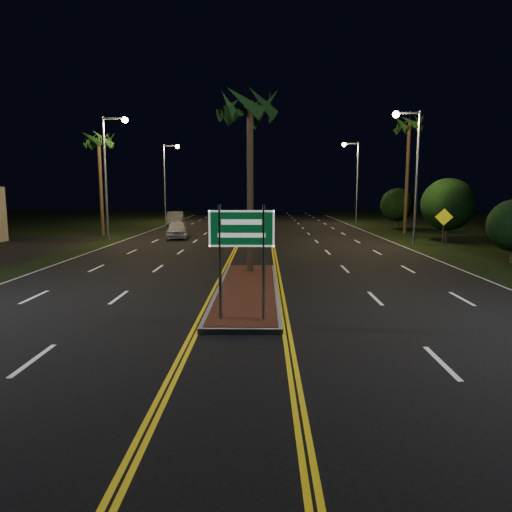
{
  "coord_description": "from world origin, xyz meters",
  "views": [
    {
      "loc": [
        0.61,
        -9.59,
        3.73
      ],
      "look_at": [
        0.39,
        3.11,
        1.9
      ],
      "focal_mm": 32.0,
      "sensor_mm": 36.0,
      "label": 1
    }
  ],
  "objects_px": {
    "highway_sign": "(242,239)",
    "car_near": "(177,228)",
    "palm_median": "(250,106)",
    "streetlight_right_far": "(354,173)",
    "palm_left_far": "(99,140)",
    "car_far": "(175,218)",
    "median_island": "(247,289)",
    "warning_sign": "(444,223)",
    "streetlight_right_mid": "(412,162)",
    "palm_right_far": "(409,125)",
    "streetlight_left_mid": "(110,164)",
    "streetlight_left_far": "(168,174)",
    "shrub_far": "(397,205)",
    "shrub_mid": "(448,204)"
  },
  "relations": [
    {
      "from": "highway_sign",
      "to": "car_near",
      "type": "height_order",
      "value": "highway_sign"
    },
    {
      "from": "highway_sign",
      "to": "palm_median",
      "type": "relative_size",
      "value": 0.39
    },
    {
      "from": "streetlight_right_far",
      "to": "palm_left_far",
      "type": "distance_m",
      "value": 27.36
    },
    {
      "from": "streetlight_right_far",
      "to": "palm_left_far",
      "type": "relative_size",
      "value": 1.02
    },
    {
      "from": "car_near",
      "to": "car_far",
      "type": "bearing_deg",
      "value": 94.7
    },
    {
      "from": "median_island",
      "to": "warning_sign",
      "type": "xyz_separation_m",
      "value": [
        12.14,
        12.83,
        1.61
      ]
    },
    {
      "from": "median_island",
      "to": "streetlight_right_mid",
      "type": "relative_size",
      "value": 1.14
    },
    {
      "from": "palm_median",
      "to": "warning_sign",
      "type": "distance_m",
      "value": 16.29
    },
    {
      "from": "streetlight_right_far",
      "to": "palm_right_far",
      "type": "xyz_separation_m",
      "value": [
        2.19,
        -12.0,
        3.49
      ]
    },
    {
      "from": "streetlight_right_mid",
      "to": "highway_sign",
      "type": "bearing_deg",
      "value": -118.93
    },
    {
      "from": "car_far",
      "to": "car_near",
      "type": "bearing_deg",
      "value": -85.5
    },
    {
      "from": "median_island",
      "to": "car_near",
      "type": "bearing_deg",
      "value": 108.04
    },
    {
      "from": "palm_median",
      "to": "median_island",
      "type": "bearing_deg",
      "value": -90.0
    },
    {
      "from": "streetlight_left_mid",
      "to": "car_near",
      "type": "relative_size",
      "value": 1.89
    },
    {
      "from": "streetlight_right_mid",
      "to": "palm_median",
      "type": "relative_size",
      "value": 1.08
    },
    {
      "from": "streetlight_left_far",
      "to": "shrub_far",
      "type": "relative_size",
      "value": 2.27
    },
    {
      "from": "streetlight_right_mid",
      "to": "shrub_mid",
      "type": "distance_m",
      "value": 4.9
    },
    {
      "from": "palm_median",
      "to": "shrub_far",
      "type": "relative_size",
      "value": 2.1
    },
    {
      "from": "palm_right_far",
      "to": "warning_sign",
      "type": "bearing_deg",
      "value": -93.72
    },
    {
      "from": "median_island",
      "to": "streetlight_right_mid",
      "type": "xyz_separation_m",
      "value": [
        10.61,
        15.0,
        5.57
      ]
    },
    {
      "from": "palm_right_far",
      "to": "shrub_far",
      "type": "xyz_separation_m",
      "value": [
        1.0,
        6.0,
        -6.81
      ]
    },
    {
      "from": "shrub_mid",
      "to": "shrub_far",
      "type": "distance_m",
      "value": 12.01
    },
    {
      "from": "car_near",
      "to": "streetlight_left_mid",
      "type": "bearing_deg",
      "value": -162.06
    },
    {
      "from": "palm_left_far",
      "to": "palm_median",
      "type": "bearing_deg",
      "value": -53.82
    },
    {
      "from": "highway_sign",
      "to": "warning_sign",
      "type": "xyz_separation_m",
      "value": [
        12.14,
        17.03,
        -0.71
      ]
    },
    {
      "from": "streetlight_left_far",
      "to": "palm_right_far",
      "type": "bearing_deg",
      "value": -30.88
    },
    {
      "from": "palm_right_far",
      "to": "car_far",
      "type": "xyz_separation_m",
      "value": [
        -21.52,
        8.19,
        -8.25
      ]
    },
    {
      "from": "median_island",
      "to": "streetlight_left_far",
      "type": "bearing_deg",
      "value": 106.0
    },
    {
      "from": "streetlight_right_far",
      "to": "palm_left_far",
      "type": "bearing_deg",
      "value": -149.12
    },
    {
      "from": "streetlight_left_mid",
      "to": "warning_sign",
      "type": "height_order",
      "value": "streetlight_left_mid"
    },
    {
      "from": "palm_median",
      "to": "car_near",
      "type": "bearing_deg",
      "value": 111.75
    },
    {
      "from": "streetlight_left_far",
      "to": "shrub_mid",
      "type": "height_order",
      "value": "streetlight_left_far"
    },
    {
      "from": "median_island",
      "to": "car_near",
      "type": "distance_m",
      "value": 20.05
    },
    {
      "from": "streetlight_right_mid",
      "to": "palm_median",
      "type": "bearing_deg",
      "value": -132.7
    },
    {
      "from": "shrub_mid",
      "to": "car_far",
      "type": "xyz_separation_m",
      "value": [
        -22.72,
        14.19,
        -1.84
      ]
    },
    {
      "from": "shrub_mid",
      "to": "palm_left_far",
      "type": "bearing_deg",
      "value": 171.51
    },
    {
      "from": "median_island",
      "to": "highway_sign",
      "type": "height_order",
      "value": "highway_sign"
    },
    {
      "from": "palm_left_far",
      "to": "streetlight_left_far",
      "type": "bearing_deg",
      "value": 82.22
    },
    {
      "from": "palm_right_far",
      "to": "streetlight_right_far",
      "type": "bearing_deg",
      "value": 100.33
    },
    {
      "from": "shrub_mid",
      "to": "streetlight_left_far",
      "type": "bearing_deg",
      "value": 140.9
    },
    {
      "from": "streetlight_left_far",
      "to": "streetlight_right_mid",
      "type": "relative_size",
      "value": 1.0
    },
    {
      "from": "palm_median",
      "to": "shrub_far",
      "type": "height_order",
      "value": "palm_median"
    },
    {
      "from": "shrub_mid",
      "to": "car_far",
      "type": "relative_size",
      "value": 0.87
    },
    {
      "from": "streetlight_right_far",
      "to": "shrub_far",
      "type": "distance_m",
      "value": 7.56
    },
    {
      "from": "palm_left_far",
      "to": "shrub_mid",
      "type": "height_order",
      "value": "palm_left_far"
    },
    {
      "from": "palm_left_far",
      "to": "car_near",
      "type": "distance_m",
      "value": 9.78
    },
    {
      "from": "streetlight_right_far",
      "to": "streetlight_right_mid",
      "type": "bearing_deg",
      "value": -90.0
    },
    {
      "from": "highway_sign",
      "to": "car_near",
      "type": "xyz_separation_m",
      "value": [
        -6.2,
        23.26,
        -1.61
      ]
    },
    {
      "from": "palm_right_far",
      "to": "shrub_mid",
      "type": "bearing_deg",
      "value": -78.69
    },
    {
      "from": "highway_sign",
      "to": "palm_median",
      "type": "height_order",
      "value": "palm_median"
    }
  ]
}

